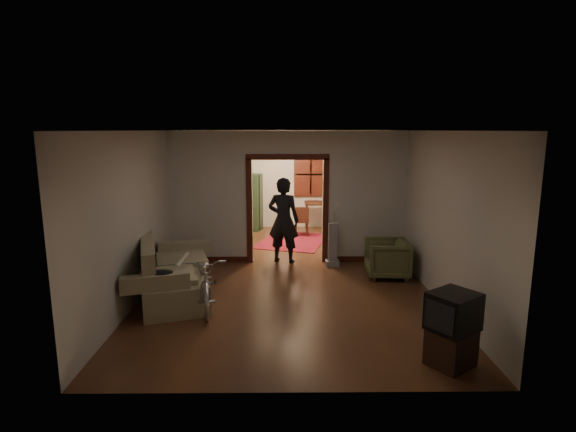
{
  "coord_description": "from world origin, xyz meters",
  "views": [
    {
      "loc": [
        -0.08,
        -8.68,
        2.81
      ],
      "look_at": [
        0.0,
        -0.3,
        1.2
      ],
      "focal_mm": 28.0,
      "sensor_mm": 36.0,
      "label": 1
    }
  ],
  "objects_px": {
    "bicycle": "(206,280)",
    "armchair": "(387,258)",
    "locker": "(247,202)",
    "desk": "(324,217)",
    "sofa": "(172,267)",
    "person": "(283,220)"
  },
  "relations": [
    {
      "from": "bicycle",
      "to": "person",
      "type": "xyz_separation_m",
      "value": [
        1.25,
        2.48,
        0.47
      ]
    },
    {
      "from": "bicycle",
      "to": "locker",
      "type": "distance_m",
      "value": 5.71
    },
    {
      "from": "desk",
      "to": "armchair",
      "type": "bearing_deg",
      "value": -86.26
    },
    {
      "from": "bicycle",
      "to": "armchair",
      "type": "xyz_separation_m",
      "value": [
        3.25,
        1.46,
        -0.08
      ]
    },
    {
      "from": "sofa",
      "to": "locker",
      "type": "relative_size",
      "value": 1.39
    },
    {
      "from": "bicycle",
      "to": "locker",
      "type": "relative_size",
      "value": 1.06
    },
    {
      "from": "sofa",
      "to": "person",
      "type": "bearing_deg",
      "value": 29.27
    },
    {
      "from": "armchair",
      "to": "bicycle",
      "type": "bearing_deg",
      "value": -63.06
    },
    {
      "from": "person",
      "to": "desk",
      "type": "xyz_separation_m",
      "value": [
        1.15,
        3.0,
        -0.51
      ]
    },
    {
      "from": "armchair",
      "to": "locker",
      "type": "distance_m",
      "value": 5.23
    },
    {
      "from": "armchair",
      "to": "person",
      "type": "distance_m",
      "value": 2.32
    },
    {
      "from": "armchair",
      "to": "person",
      "type": "bearing_deg",
      "value": -114.14
    },
    {
      "from": "armchair",
      "to": "desk",
      "type": "distance_m",
      "value": 4.11
    },
    {
      "from": "sofa",
      "to": "desk",
      "type": "distance_m",
      "value": 5.86
    },
    {
      "from": "bicycle",
      "to": "locker",
      "type": "height_order",
      "value": "locker"
    },
    {
      "from": "bicycle",
      "to": "armchair",
      "type": "height_order",
      "value": "bicycle"
    },
    {
      "from": "armchair",
      "to": "locker",
      "type": "xyz_separation_m",
      "value": [
        -3.04,
        4.24,
        0.43
      ]
    },
    {
      "from": "sofa",
      "to": "locker",
      "type": "xyz_separation_m",
      "value": [
        0.86,
        5.22,
        0.29
      ]
    },
    {
      "from": "person",
      "to": "desk",
      "type": "bearing_deg",
      "value": -95.4
    },
    {
      "from": "sofa",
      "to": "desk",
      "type": "xyz_separation_m",
      "value": [
        3.04,
        5.01,
        -0.11
      ]
    },
    {
      "from": "person",
      "to": "bicycle",
      "type": "bearing_deg",
      "value": 78.71
    },
    {
      "from": "armchair",
      "to": "locker",
      "type": "bearing_deg",
      "value": -141.5
    }
  ]
}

